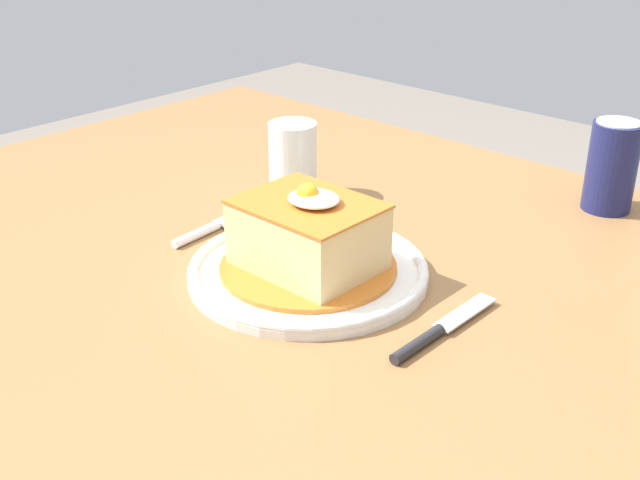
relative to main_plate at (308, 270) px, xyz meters
name	(u,v)px	position (x,y,z in m)	size (l,w,h in m)	color
dining_table	(350,333)	(0.02, 0.06, -0.10)	(1.43, 0.94, 0.73)	olive
main_plate	(308,270)	(0.00, 0.00, 0.00)	(0.28, 0.28, 0.02)	white
sandwich_meal	(308,238)	(0.00, 0.00, 0.04)	(0.20, 0.20, 0.11)	#C66B23
fork	(208,229)	(-0.18, 0.00, 0.00)	(0.03, 0.14, 0.01)	silver
knife	(432,335)	(0.18, -0.01, 0.00)	(0.02, 0.17, 0.01)	#262628
soda_can	(612,166)	(0.16, 0.42, 0.05)	(0.07, 0.07, 0.12)	#191E51
drinking_glass	(293,164)	(-0.19, 0.17, 0.04)	(0.07, 0.07, 0.10)	#3F2314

